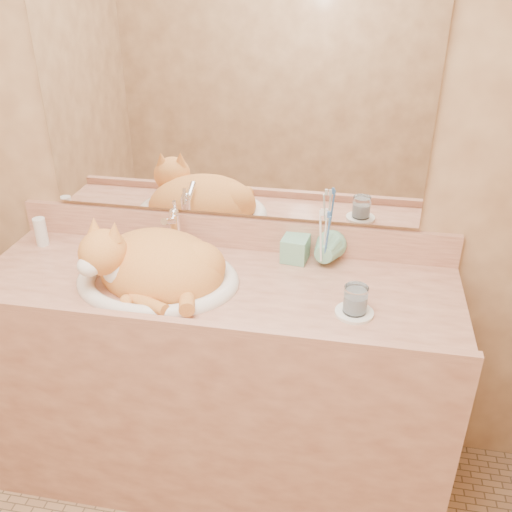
% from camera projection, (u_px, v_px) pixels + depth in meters
% --- Properties ---
extents(wall_back, '(2.40, 0.02, 2.50)m').
position_uv_depth(wall_back, '(230.00, 140.00, 1.91)').
color(wall_back, '#8F6441').
rests_on(wall_back, ground).
extents(vanity_counter, '(1.60, 0.55, 0.85)m').
position_uv_depth(vanity_counter, '(218.00, 383.00, 2.08)').
color(vanity_counter, '#965843').
rests_on(vanity_counter, floor).
extents(mirror, '(1.30, 0.02, 0.80)m').
position_uv_depth(mirror, '(228.00, 99.00, 1.83)').
color(mirror, white).
rests_on(mirror, wall_back).
extents(sink_basin, '(0.62, 0.56, 0.16)m').
position_uv_depth(sink_basin, '(156.00, 260.00, 1.84)').
color(sink_basin, white).
rests_on(sink_basin, vanity_counter).
extents(faucet, '(0.08, 0.14, 0.19)m').
position_uv_depth(faucet, '(175.00, 230.00, 2.01)').
color(faucet, white).
rests_on(faucet, vanity_counter).
extents(cat, '(0.51, 0.46, 0.24)m').
position_uv_depth(cat, '(152.00, 262.00, 1.84)').
color(cat, orange).
rests_on(cat, sink_basin).
extents(soap_dispenser, '(0.10, 0.10, 0.20)m').
position_uv_depth(soap_dispenser, '(292.00, 241.00, 1.93)').
color(soap_dispenser, '#76BD9C').
rests_on(soap_dispenser, vanity_counter).
extents(toothbrush_cup, '(0.13, 0.13, 0.10)m').
position_uv_depth(toothbrush_cup, '(323.00, 257.00, 1.93)').
color(toothbrush_cup, '#76BD9C').
rests_on(toothbrush_cup, vanity_counter).
extents(toothbrushes, '(0.04, 0.04, 0.23)m').
position_uv_depth(toothbrushes, '(324.00, 235.00, 1.89)').
color(toothbrushes, white).
rests_on(toothbrushes, toothbrush_cup).
extents(saucer, '(0.12, 0.12, 0.01)m').
position_uv_depth(saucer, '(354.00, 313.00, 1.72)').
color(saucer, white).
rests_on(saucer, vanity_counter).
extents(water_glass, '(0.07, 0.07, 0.08)m').
position_uv_depth(water_glass, '(356.00, 299.00, 1.69)').
color(water_glass, silver).
rests_on(water_glass, saucer).
extents(lotion_bottle, '(0.04, 0.04, 0.11)m').
position_uv_depth(lotion_bottle, '(41.00, 232.00, 2.09)').
color(lotion_bottle, white).
rests_on(lotion_bottle, vanity_counter).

